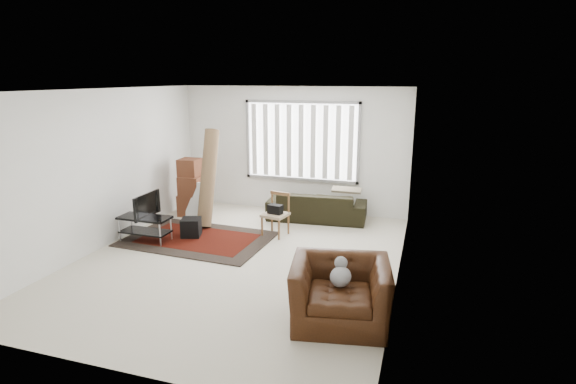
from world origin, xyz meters
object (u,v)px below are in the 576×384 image
tv_stand (145,224)px  armchair (340,288)px  side_chair (276,212)px  moving_boxes (191,189)px  sofa (317,202)px

tv_stand → armchair: 4.21m
tv_stand → side_chair: 2.37m
tv_stand → armchair: size_ratio=0.70×
armchair → moving_boxes: bearing=129.0°
moving_boxes → side_chair: 2.23m
sofa → tv_stand: bearing=34.8°
side_chair → sofa: bearing=77.3°
moving_boxes → sofa: 2.69m
tv_stand → side_chair: (2.13, 1.03, 0.11)m
sofa → side_chair: 1.25m
tv_stand → armchair: bearing=-23.2°
tv_stand → sofa: 3.41m
moving_boxes → armchair: moving_boxes is taller
tv_stand → side_chair: bearing=25.7°
side_chair → tv_stand: bearing=-143.1°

